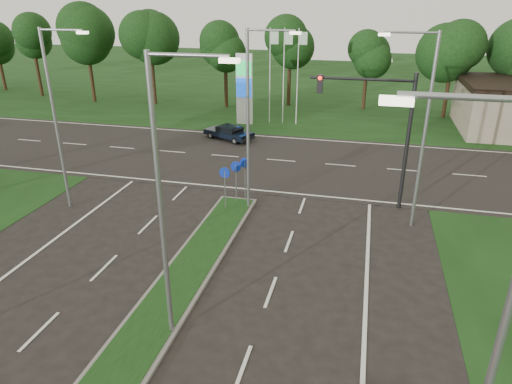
# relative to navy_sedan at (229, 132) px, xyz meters

# --- Properties ---
(verge_far) EXTENTS (160.00, 50.00, 0.02)m
(verge_far) POSITION_rel_navy_sedan_xyz_m (3.92, 27.01, -0.58)
(verge_far) COLOR black
(verge_far) RESTS_ON ground
(cross_road) EXTENTS (160.00, 12.00, 0.02)m
(cross_road) POSITION_rel_navy_sedan_xyz_m (3.92, -3.99, -0.58)
(cross_road) COLOR black
(cross_road) RESTS_ON ground
(median_kerb) EXTENTS (2.00, 26.00, 0.12)m
(median_kerb) POSITION_rel_navy_sedan_xyz_m (3.92, -23.99, -0.52)
(median_kerb) COLOR slate
(median_kerb) RESTS_ON ground
(streetlight_median_near) EXTENTS (2.53, 0.22, 9.00)m
(streetlight_median_near) POSITION_rel_navy_sedan_xyz_m (4.92, -21.99, 4.50)
(streetlight_median_near) COLOR gray
(streetlight_median_near) RESTS_ON ground
(streetlight_median_far) EXTENTS (2.53, 0.22, 9.00)m
(streetlight_median_far) POSITION_rel_navy_sedan_xyz_m (4.92, -11.99, 4.50)
(streetlight_median_far) COLOR gray
(streetlight_median_far) RESTS_ON ground
(streetlight_left_far) EXTENTS (2.53, 0.22, 9.00)m
(streetlight_left_far) POSITION_rel_navy_sedan_xyz_m (-4.38, -13.99, 4.50)
(streetlight_left_far) COLOR gray
(streetlight_left_far) RESTS_ON ground
(streetlight_right_far) EXTENTS (2.53, 0.22, 9.00)m
(streetlight_right_far) POSITION_rel_navy_sedan_xyz_m (12.72, -11.99, 4.50)
(streetlight_right_far) COLOR gray
(streetlight_right_far) RESTS_ON ground
(streetlight_right_near) EXTENTS (2.53, 0.22, 9.00)m
(streetlight_right_near) POSITION_rel_navy_sedan_xyz_m (12.72, -25.99, 4.50)
(streetlight_right_near) COLOR gray
(streetlight_right_near) RESTS_ON ground
(traffic_signal) EXTENTS (5.10, 0.42, 7.00)m
(traffic_signal) POSITION_rel_navy_sedan_xyz_m (11.11, -9.99, 4.07)
(traffic_signal) COLOR black
(traffic_signal) RESTS_ON ground
(median_signs) EXTENTS (1.16, 1.76, 2.38)m
(median_signs) POSITION_rel_navy_sedan_xyz_m (3.92, -11.59, 1.13)
(median_signs) COLOR gray
(median_signs) RESTS_ON ground
(gas_pylon) EXTENTS (5.80, 1.26, 8.00)m
(gas_pylon) POSITION_rel_navy_sedan_xyz_m (0.14, 5.06, 2.62)
(gas_pylon) COLOR silver
(gas_pylon) RESTS_ON ground
(treeline_far) EXTENTS (6.00, 6.00, 9.90)m
(treeline_far) POSITION_rel_navy_sedan_xyz_m (4.02, 11.94, 6.25)
(treeline_far) COLOR black
(treeline_far) RESTS_ON ground
(navy_sedan) EXTENTS (4.24, 3.10, 1.08)m
(navy_sedan) POSITION_rel_navy_sedan_xyz_m (0.00, 0.00, 0.00)
(navy_sedan) COLOR black
(navy_sedan) RESTS_ON ground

